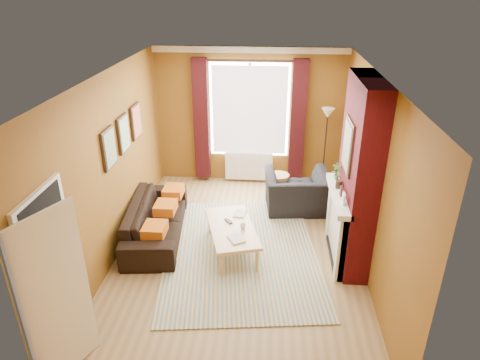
% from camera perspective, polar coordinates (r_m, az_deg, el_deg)
% --- Properties ---
extents(ground, '(5.50, 5.50, 0.00)m').
position_cam_1_polar(ground, '(6.95, -0.16, -9.50)').
color(ground, olive).
rests_on(ground, ground).
extents(room_walls, '(3.82, 5.54, 2.83)m').
position_cam_1_polar(room_walls, '(6.50, 5.53, 1.75)').
color(room_walls, brown).
rests_on(room_walls, ground).
extents(striped_rug, '(2.77, 3.57, 0.02)m').
position_cam_1_polar(striped_rug, '(6.93, 0.07, -9.51)').
color(striped_rug, teal).
rests_on(striped_rug, ground).
extents(sofa, '(1.06, 2.22, 0.63)m').
position_cam_1_polar(sofa, '(7.32, -11.12, -5.16)').
color(sofa, black).
rests_on(sofa, ground).
extents(armchair, '(1.24, 1.11, 0.75)m').
position_cam_1_polar(armchair, '(8.01, 7.55, -1.58)').
color(armchair, black).
rests_on(armchair, ground).
extents(coffee_table, '(1.01, 1.47, 0.45)m').
position_cam_1_polar(coffee_table, '(6.75, -1.10, -6.59)').
color(coffee_table, '#D9B97D').
rests_on(coffee_table, ground).
extents(wicker_stool, '(0.42, 0.42, 0.51)m').
position_cam_1_polar(wicker_stool, '(8.46, 5.14, -0.85)').
color(wicker_stool, '#A57D47').
rests_on(wicker_stool, ground).
extents(floor_lamp, '(0.31, 0.31, 1.72)m').
position_cam_1_polar(floor_lamp, '(8.57, 11.49, 7.02)').
color(floor_lamp, black).
rests_on(floor_lamp, ground).
extents(book_a, '(0.31, 0.34, 0.03)m').
position_cam_1_polar(book_a, '(6.38, -1.34, -8.05)').
color(book_a, '#999999').
rests_on(book_a, coffee_table).
extents(book_b, '(0.23, 0.29, 0.02)m').
position_cam_1_polar(book_b, '(7.08, -0.77, -4.40)').
color(book_b, '#999999').
rests_on(book_b, coffee_table).
extents(mug, '(0.11, 0.11, 0.08)m').
position_cam_1_polar(mug, '(6.65, 0.39, -6.21)').
color(mug, '#999999').
rests_on(mug, coffee_table).
extents(tv_remote, '(0.15, 0.17, 0.02)m').
position_cam_1_polar(tv_remote, '(6.85, -1.54, -5.51)').
color(tv_remote, '#232325').
rests_on(tv_remote, coffee_table).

